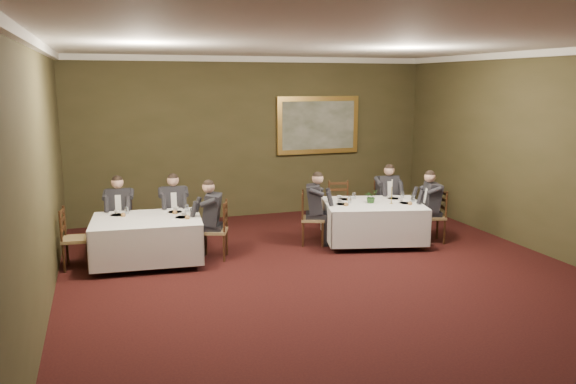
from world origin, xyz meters
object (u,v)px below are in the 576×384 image
chair_main_endleft (312,229)px  table_second (147,237)px  painting (318,125)px  chair_main_backleft (339,217)px  diner_sec_backright (174,219)px  candlestick (392,194)px  chair_sec_backleft (121,234)px  chair_sec_endright (215,242)px  diner_sec_endright (214,229)px  centerpiece (371,196)px  chair_main_backright (386,216)px  diner_main_backright (386,205)px  diner_main_endright (432,215)px  chair_sec_endleft (76,251)px  chair_sec_backright (175,231)px  chair_main_endright (432,227)px  diner_main_endleft (313,217)px  diner_sec_backleft (120,222)px  table_main (373,219)px

chair_main_endleft → table_second: bearing=-66.0°
painting → chair_main_backleft: bearing=-97.6°
diner_sec_backright → candlestick: size_ratio=2.89×
table_second → chair_sec_backleft: 1.04m
chair_sec_endright → diner_sec_endright: 0.23m
chair_sec_backleft → centerpiece: size_ratio=3.78×
chair_main_backright → diner_main_backright: bearing=90.0°
chair_main_endleft → painting: 3.26m
chair_main_backright → diner_main_endright: diner_main_endright is taller
diner_main_endright → diner_sec_backright: 4.78m
diner_sec_backright → diner_sec_endright: size_ratio=1.00×
chair_main_backright → painting: (-0.69, 2.05, 1.71)m
chair_sec_endleft → candlestick: size_ratio=2.15×
chair_sec_backright → diner_sec_endright: (0.55, -0.96, 0.23)m
chair_main_endleft → chair_sec_backright: same height
diner_main_backright → diner_main_endright: bearing=116.6°
chair_sec_backleft → table_second: bearing=120.3°
diner_main_backright → chair_main_endright: (0.41, -1.04, -0.23)m
diner_sec_backright → centerpiece: diner_sec_backright is taller
chair_sec_endleft → candlestick: bearing=91.3°
chair_main_backleft → chair_main_endright: size_ratio=1.00×
chair_main_backleft → chair_sec_backright: 3.29m
chair_main_backleft → chair_sec_endleft: bearing=25.4°
diner_main_backright → painting: 2.63m
diner_sec_backright → painting: 4.25m
chair_sec_backright → centerpiece: centerpiece is taller
diner_main_endleft → centerpiece: 1.15m
diner_sec_backleft → centerpiece: diner_sec_backleft is taller
chair_sec_endright → candlestick: candlestick is taller
chair_main_backright → candlestick: 1.20m
table_main → chair_main_backright: chair_main_backright is taller
chair_main_backleft → diner_main_backright: diner_main_backright is taller
chair_main_backright → table_main: bearing=53.9°
chair_main_endright → diner_main_endright: diner_main_endright is taller
chair_main_backleft → painting: size_ratio=0.51×
painting → chair_sec_backright: bearing=-152.4°
table_main → chair_main_backleft: (-0.24, 1.01, -0.17)m
chair_main_endright → diner_sec_endright: size_ratio=0.74×
table_second → diner_main_endleft: diner_main_endleft is taller
centerpiece → painting: painting is taller
diner_sec_backright → painting: (3.53, 1.86, 1.48)m
table_second → chair_main_endleft: (2.98, 0.16, -0.17)m
chair_main_endright → chair_sec_endright: size_ratio=1.00×
diner_main_backright → chair_sec_backright: size_ratio=1.35×
diner_main_endright → chair_sec_endleft: (-6.29, 0.49, -0.23)m
chair_sec_backleft → candlestick: size_ratio=2.15×
diner_main_endleft → chair_sec_endright: size_ratio=1.35×
diner_main_backright → centerpiece: (-0.73, -0.74, 0.38)m
chair_main_endright → diner_sec_endright: 4.10m
chair_sec_backright → diner_main_endleft: bearing=168.8°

